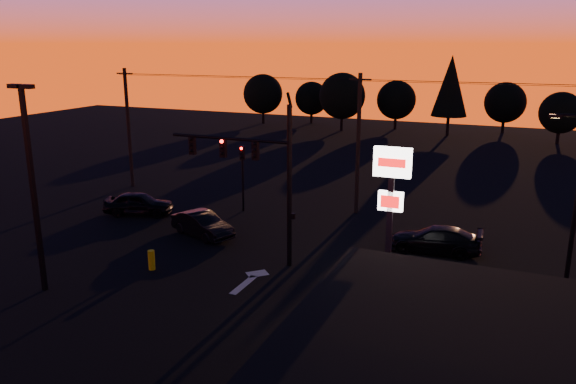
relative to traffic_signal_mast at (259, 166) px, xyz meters
name	(u,v)px	position (x,y,z in m)	size (l,w,h in m)	color
ground	(224,292)	(0.10, -3.99, -4.94)	(120.00, 120.00, 0.00)	black
lane_arrow	(250,279)	(0.60, -2.33, -4.93)	(1.20, 3.10, 0.01)	beige
traffic_signal_mast	(259,166)	(0.00, 0.00, 0.00)	(6.79, 0.52, 8.58)	black
secondary_signal	(242,169)	(-4.90, 7.49, -2.07)	(0.30, 0.31, 4.35)	black
parking_lot_light	(32,176)	(-7.40, -6.99, 0.33)	(1.25, 0.30, 9.14)	black
pylon_sign	(391,194)	(7.10, -2.49, -0.02)	(1.50, 0.28, 6.80)	black
streetlight	(575,199)	(14.01, 1.51, -0.52)	(1.55, 0.35, 8.00)	black
utility_pole_0	(129,127)	(-15.90, 10.01, -0.34)	(1.40, 0.26, 9.00)	black
utility_pole_1	(358,144)	(2.10, 10.01, -0.34)	(1.40, 0.26, 9.00)	black
power_wires	(360,80)	(2.10, 10.01, 3.63)	(36.00, 1.22, 0.07)	black
bollard	(152,260)	(-4.39, -3.15, -4.44)	(0.33, 0.33, 0.99)	#D8CE05
tree_0	(263,94)	(-21.90, 46.01, -0.88)	(5.36, 5.36, 6.74)	black
tree_1	(312,98)	(-15.90, 49.01, -1.50)	(4.54, 4.54, 5.71)	black
tree_2	(342,96)	(-9.90, 44.01, -0.57)	(5.77, 5.78, 7.26)	black
tree_3	(396,100)	(-3.90, 48.01, -1.19)	(4.95, 4.95, 6.22)	black
tree_4	(451,86)	(3.10, 45.01, 0.99)	(4.18, 4.18, 9.50)	black
tree_5	(505,103)	(9.10, 50.01, -1.19)	(4.95, 4.95, 6.22)	black
tree_6	(561,113)	(15.10, 44.01, -1.50)	(4.54, 4.54, 5.71)	black
car_left	(139,203)	(-10.76, 4.13, -4.19)	(1.75, 4.36, 1.49)	black
car_mid	(202,224)	(-4.74, 2.13, -4.24)	(1.47, 4.21, 1.39)	black
car_right	(435,239)	(7.97, 4.77, -4.24)	(1.96, 4.81, 1.40)	black
suv_parked	(495,358)	(11.64, -6.33, -4.19)	(2.46, 5.34, 1.48)	black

